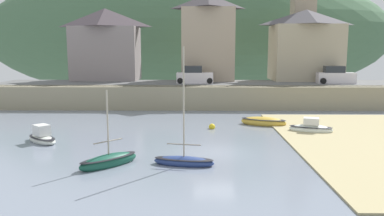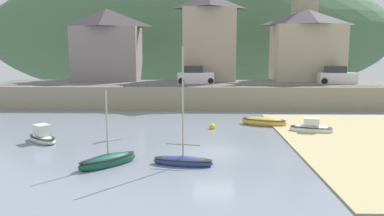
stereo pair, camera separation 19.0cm
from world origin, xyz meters
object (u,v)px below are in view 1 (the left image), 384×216
Objects in this scene: church_with_spire at (303,13)px; rowboat_small_beached at (263,122)px; dinghy_open_wooden at (109,161)px; mooring_buoy at (212,127)px; parked_car_near_slipway at (194,76)px; waterfront_building_centre at (208,37)px; motorboat_with_cabin at (42,138)px; waterfront_building_right at (305,45)px; sailboat_tall_mast at (184,160)px; sailboat_white_hull at (311,128)px; waterfront_building_left at (106,44)px; parked_car_by_wall at (335,76)px.

rowboat_small_beached is at bearing -112.14° from church_with_spire.
dinghy_open_wooden reaches higher than mooring_buoy.
rowboat_small_beached is 13.88m from parked_car_near_slipway.
waterfront_building_centre reaches higher than motorboat_with_cabin.
waterfront_building_right is at bearing 86.36° from motorboat_with_cabin.
waterfront_building_right is at bearing 0.00° from waterfront_building_centre.
dinghy_open_wooden is at bearing 0.08° from motorboat_with_cabin.
sailboat_tall_mast is 1.90× the size of sailboat_white_hull.
waterfront_building_right is 14.79m from parked_car_near_slipway.
waterfront_building_right is at bearing 85.93° from rowboat_small_beached.
waterfront_building_left is at bearing 134.65° from motorboat_with_cabin.
waterfront_building_centre is 2.45× the size of dinghy_open_wooden.
church_with_spire is at bearing 9.00° from waterfront_building_left.
dinghy_open_wooden is (-4.02, -0.18, 0.01)m from sailboat_tall_mast.
waterfront_building_left is 2.57× the size of sailboat_white_hull.
parked_car_by_wall is (2.28, -4.50, -3.55)m from waterfront_building_right.
sailboat_white_hull is 0.82× the size of parked_car_near_slipway.
rowboat_small_beached is (-8.45, -20.77, -10.64)m from church_with_spire.
waterfront_building_right is at bearing 0.00° from waterfront_building_left.
parked_car_by_wall reaches higher than motorboat_with_cabin.
motorboat_with_cabin is at bearing -140.08° from parked_car_by_wall.
parked_car_near_slipway reaches higher than mooring_buoy.
sailboat_tall_mast is 12.50m from sailboat_white_hull.
rowboat_small_beached is 0.96× the size of parked_car_near_slipway.
sailboat_tall_mast is 4.03m from dinghy_open_wooden.
church_with_spire is 18.28m from parked_car_near_slipway.
waterfront_building_right is (12.05, 0.00, -0.94)m from waterfront_building_centre.
waterfront_building_centre is 18.82m from rowboat_small_beached.
parked_car_by_wall is at bearing 1.20° from parked_car_near_slipway.
rowboat_small_beached is (-7.85, -16.77, -6.48)m from waterfront_building_right.
waterfront_building_right is 2.15× the size of rowboat_small_beached.
waterfront_building_left is 2.07× the size of parked_car_by_wall.
waterfront_building_left reaches higher than parked_car_by_wall.
waterfront_building_centre is 3.07× the size of sailboat_white_hull.
waterfront_building_left is 30.58m from sailboat_tall_mast.
waterfront_building_left is 2.12× the size of parked_car_near_slipway.
church_with_spire reaches higher than sailboat_white_hull.
mooring_buoy is (-4.31, -1.55, -0.12)m from rowboat_small_beached.
parked_car_near_slipway is (-13.63, -4.50, -3.55)m from waterfront_building_right.
parked_car_by_wall is (20.35, 23.59, 2.93)m from dinghy_open_wooden.
parked_car_near_slipway reaches higher than rowboat_small_beached.
sailboat_white_hull is at bearing -103.67° from waterfront_building_right.
parked_car_near_slipway is at bearing 96.11° from mooring_buoy.
waterfront_building_centre is 2.62× the size of rowboat_small_beached.
waterfront_building_right is 2.89× the size of motorboat_with_cabin.
parked_car_near_slipway is at bearing -149.16° from church_with_spire.
dinghy_open_wooden is at bearing -76.79° from waterfront_building_left.
waterfront_building_centre is at bearing 89.66° from mooring_buoy.
sailboat_white_hull is at bearing -12.99° from dinghy_open_wooden.
waterfront_building_left is 2.05× the size of dinghy_open_wooden.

